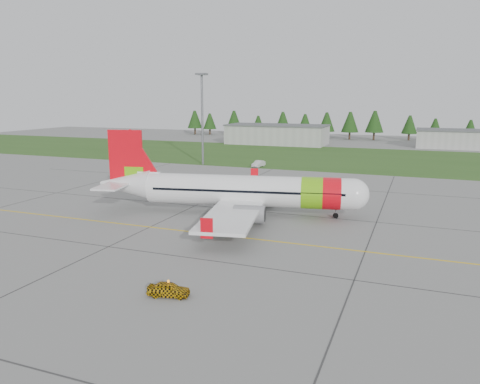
% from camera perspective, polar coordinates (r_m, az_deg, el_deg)
% --- Properties ---
extents(ground, '(320.00, 320.00, 0.00)m').
position_cam_1_polar(ground, '(43.59, 0.46, -8.91)').
color(ground, gray).
rests_on(ground, ground).
extents(aircraft, '(35.72, 33.41, 10.91)m').
position_cam_1_polar(aircraft, '(61.23, 0.21, 0.14)').
color(aircraft, white).
rests_on(aircraft, ground).
extents(follow_me_car, '(1.40, 1.55, 3.33)m').
position_cam_1_polar(follow_me_car, '(37.03, -8.75, -10.08)').
color(follow_me_car, yellow).
rests_on(follow_me_car, ground).
extents(service_van, '(1.66, 1.59, 4.31)m').
position_cam_1_polar(service_van, '(103.57, 2.27, 4.25)').
color(service_van, silver).
rests_on(service_van, ground).
extents(grass_strip, '(320.00, 50.00, 0.03)m').
position_cam_1_polar(grass_strip, '(122.03, 14.27, 3.99)').
color(grass_strip, '#30561E').
rests_on(grass_strip, ground).
extents(taxi_guideline, '(120.00, 0.25, 0.02)m').
position_cam_1_polar(taxi_guideline, '(50.75, 3.68, -5.94)').
color(taxi_guideline, gold).
rests_on(taxi_guideline, ground).
extents(hangar_west, '(32.00, 14.00, 6.00)m').
position_cam_1_polar(hangar_west, '(155.22, 4.53, 6.95)').
color(hangar_west, '#A8A8A3').
rests_on(hangar_west, ground).
extents(hangar_east, '(24.00, 12.00, 5.20)m').
position_cam_1_polar(hangar_east, '(157.08, 25.12, 5.81)').
color(hangar_east, '#A8A8A3').
rests_on(hangar_east, ground).
extents(floodlight_mast, '(0.50, 0.50, 20.00)m').
position_cam_1_polar(floodlight_mast, '(106.97, -4.61, 8.67)').
color(floodlight_mast, slate).
rests_on(floodlight_mast, ground).
extents(treeline, '(160.00, 8.00, 10.00)m').
position_cam_1_polar(treeline, '(177.10, 16.64, 7.72)').
color(treeline, '#1C3F14').
rests_on(treeline, ground).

